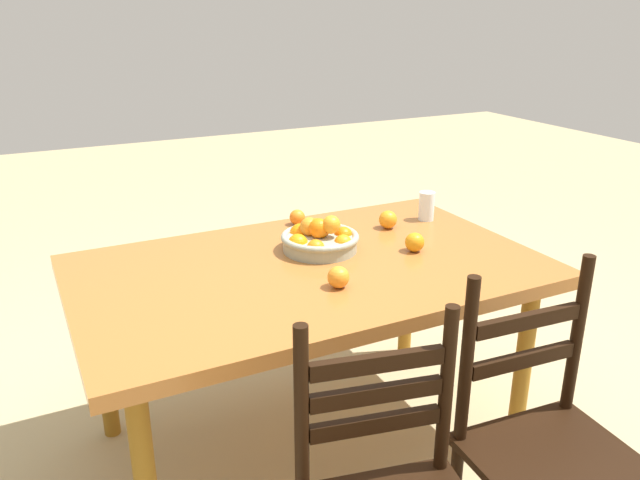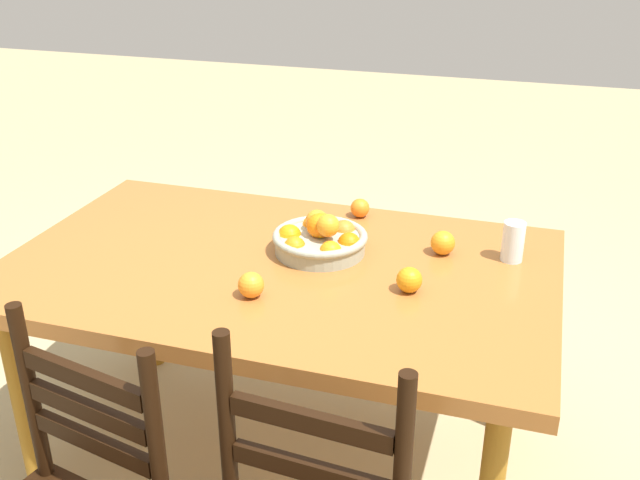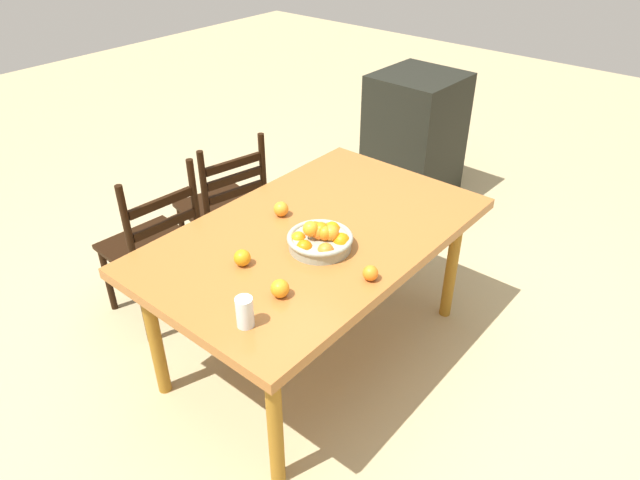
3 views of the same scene
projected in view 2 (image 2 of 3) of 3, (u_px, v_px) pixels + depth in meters
name	position (u px, v px, depth m)	size (l,w,h in m)	color
ground_plane	(284.00, 456.00, 2.45)	(12.00, 12.00, 0.00)	tan
dining_table	(279.00, 283.00, 2.18)	(1.60, 0.99, 0.72)	#9F5F2A
fruit_bowl	(320.00, 238.00, 2.20)	(0.29, 0.29, 0.14)	#989F89
orange_loose_0	(360.00, 208.00, 2.45)	(0.06, 0.06, 0.06)	orange
orange_loose_1	(409.00, 280.00, 1.98)	(0.07, 0.07, 0.07)	orange
orange_loose_2	(443.00, 243.00, 2.19)	(0.07, 0.07, 0.07)	orange
orange_loose_3	(252.00, 285.00, 1.95)	(0.07, 0.07, 0.07)	orange
drinking_glass	(513.00, 242.00, 2.14)	(0.06, 0.06, 0.12)	silver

